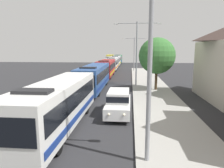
{
  "coord_description": "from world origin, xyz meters",
  "views": [
    {
      "loc": [
        3.3,
        0.77,
        5.09
      ],
      "look_at": [
        1.75,
        17.62,
        2.18
      ],
      "focal_mm": 32.34,
      "sensor_mm": 36.0,
      "label": 1
    }
  ],
  "objects_px": {
    "bus_middle": "(106,68)",
    "streetlamp_near": "(150,54)",
    "bus_fourth_in_line": "(112,63)",
    "box_truck_oncoming": "(110,58)",
    "bus_second_in_line": "(94,76)",
    "streetlamp_mid": "(137,47)",
    "bus_lead": "(59,103)",
    "bus_rear": "(116,61)",
    "white_suv": "(119,102)",
    "roadside_tree": "(157,56)",
    "bus_tail_end": "(118,59)",
    "streetlamp_far": "(134,50)"
  },
  "relations": [
    {
      "from": "bus_middle",
      "to": "streetlamp_near",
      "type": "xyz_separation_m",
      "value": [
        5.4,
        -29.17,
        3.23
      ]
    },
    {
      "from": "white_suv",
      "to": "streetlamp_mid",
      "type": "relative_size",
      "value": 0.58
    },
    {
      "from": "white_suv",
      "to": "box_truck_oncoming",
      "type": "distance_m",
      "value": 61.66
    },
    {
      "from": "box_truck_oncoming",
      "to": "streetlamp_near",
      "type": "bearing_deg",
      "value": -82.72
    },
    {
      "from": "bus_middle",
      "to": "white_suv",
      "type": "bearing_deg",
      "value": -80.58
    },
    {
      "from": "bus_fourth_in_line",
      "to": "bus_rear",
      "type": "relative_size",
      "value": 0.97
    },
    {
      "from": "bus_fourth_in_line",
      "to": "box_truck_oncoming",
      "type": "distance_m",
      "value": 26.51
    },
    {
      "from": "bus_tail_end",
      "to": "streetlamp_near",
      "type": "distance_m",
      "value": 66.38
    },
    {
      "from": "bus_rear",
      "to": "bus_lead",
      "type": "bearing_deg",
      "value": -90.0
    },
    {
      "from": "bus_lead",
      "to": "bus_second_in_line",
      "type": "relative_size",
      "value": 0.92
    },
    {
      "from": "bus_lead",
      "to": "box_truck_oncoming",
      "type": "height_order",
      "value": "bus_lead"
    },
    {
      "from": "bus_second_in_line",
      "to": "streetlamp_near",
      "type": "bearing_deg",
      "value": -72.03
    },
    {
      "from": "bus_fourth_in_line",
      "to": "box_truck_oncoming",
      "type": "xyz_separation_m",
      "value": [
        -3.3,
        26.3,
        0.03
      ]
    },
    {
      "from": "streetlamp_near",
      "to": "bus_middle",
      "type": "bearing_deg",
      "value": 100.48
    },
    {
      "from": "bus_tail_end",
      "to": "streetlamp_mid",
      "type": "height_order",
      "value": "streetlamp_mid"
    },
    {
      "from": "streetlamp_mid",
      "to": "bus_rear",
      "type": "bearing_deg",
      "value": 98.93
    },
    {
      "from": "bus_rear",
      "to": "bus_fourth_in_line",
      "type": "bearing_deg",
      "value": -90.0
    },
    {
      "from": "bus_fourth_in_line",
      "to": "streetlamp_near",
      "type": "xyz_separation_m",
      "value": [
        5.4,
        -41.83,
        3.23
      ]
    },
    {
      "from": "white_suv",
      "to": "streetlamp_near",
      "type": "xyz_separation_m",
      "value": [
        1.7,
        -6.88,
        3.89
      ]
    },
    {
      "from": "streetlamp_near",
      "to": "streetlamp_mid",
      "type": "xyz_separation_m",
      "value": [
        0.0,
        19.77,
        0.53
      ]
    },
    {
      "from": "bus_lead",
      "to": "bus_second_in_line",
      "type": "distance_m",
      "value": 12.86
    },
    {
      "from": "bus_second_in_line",
      "to": "bus_tail_end",
      "type": "height_order",
      "value": "same"
    },
    {
      "from": "bus_second_in_line",
      "to": "streetlamp_far",
      "type": "xyz_separation_m",
      "value": [
        5.4,
        22.91,
        3.19
      ]
    },
    {
      "from": "white_suv",
      "to": "bus_fourth_in_line",
      "type": "bearing_deg",
      "value": 96.04
    },
    {
      "from": "bus_fourth_in_line",
      "to": "streetlamp_near",
      "type": "distance_m",
      "value": 42.3
    },
    {
      "from": "streetlamp_near",
      "to": "streetlamp_mid",
      "type": "bearing_deg",
      "value": 90.0
    },
    {
      "from": "bus_middle",
      "to": "bus_fourth_in_line",
      "type": "distance_m",
      "value": 12.66
    },
    {
      "from": "box_truck_oncoming",
      "to": "streetlamp_near",
      "type": "xyz_separation_m",
      "value": [
        8.7,
        -68.13,
        3.21
      ]
    },
    {
      "from": "bus_second_in_line",
      "to": "streetlamp_far",
      "type": "bearing_deg",
      "value": 76.74
    },
    {
      "from": "bus_rear",
      "to": "streetlamp_near",
      "type": "xyz_separation_m",
      "value": [
        5.4,
        -54.12,
        3.23
      ]
    },
    {
      "from": "streetlamp_far",
      "to": "box_truck_oncoming",
      "type": "bearing_deg",
      "value": 106.93
    },
    {
      "from": "bus_second_in_line",
      "to": "bus_rear",
      "type": "height_order",
      "value": "same"
    },
    {
      "from": "white_suv",
      "to": "box_truck_oncoming",
      "type": "relative_size",
      "value": 0.61
    },
    {
      "from": "bus_rear",
      "to": "roadside_tree",
      "type": "xyz_separation_m",
      "value": [
        7.77,
        -37.53,
        2.63
      ]
    },
    {
      "from": "streetlamp_near",
      "to": "box_truck_oncoming",
      "type": "bearing_deg",
      "value": 97.28
    },
    {
      "from": "bus_second_in_line",
      "to": "streetlamp_mid",
      "type": "xyz_separation_m",
      "value": [
        5.4,
        3.14,
        3.76
      ]
    },
    {
      "from": "bus_rear",
      "to": "white_suv",
      "type": "relative_size",
      "value": 2.16
    },
    {
      "from": "bus_lead",
      "to": "streetlamp_mid",
      "type": "height_order",
      "value": "streetlamp_mid"
    },
    {
      "from": "streetlamp_mid",
      "to": "bus_fourth_in_line",
      "type": "bearing_deg",
      "value": 103.75
    },
    {
      "from": "bus_tail_end",
      "to": "box_truck_oncoming",
      "type": "height_order",
      "value": "bus_tail_end"
    },
    {
      "from": "bus_second_in_line",
      "to": "streetlamp_mid",
      "type": "relative_size",
      "value": 1.4
    },
    {
      "from": "white_suv",
      "to": "bus_second_in_line",
      "type": "bearing_deg",
      "value": 110.75
    },
    {
      "from": "streetlamp_near",
      "to": "streetlamp_mid",
      "type": "relative_size",
      "value": 0.89
    },
    {
      "from": "bus_rear",
      "to": "roadside_tree",
      "type": "bearing_deg",
      "value": -78.3
    },
    {
      "from": "bus_lead",
      "to": "bus_rear",
      "type": "bearing_deg",
      "value": 90.0
    },
    {
      "from": "bus_middle",
      "to": "streetlamp_mid",
      "type": "height_order",
      "value": "streetlamp_mid"
    },
    {
      "from": "box_truck_oncoming",
      "to": "roadside_tree",
      "type": "xyz_separation_m",
      "value": [
        11.07,
        -51.54,
        2.61
      ]
    },
    {
      "from": "bus_fourth_in_line",
      "to": "streetlamp_mid",
      "type": "bearing_deg",
      "value": -76.25
    },
    {
      "from": "bus_lead",
      "to": "bus_rear",
      "type": "xyz_separation_m",
      "value": [
        -0.0,
        50.34,
        -0.0
      ]
    },
    {
      "from": "bus_fourth_in_line",
      "to": "streetlamp_mid",
      "type": "relative_size",
      "value": 1.23
    }
  ]
}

